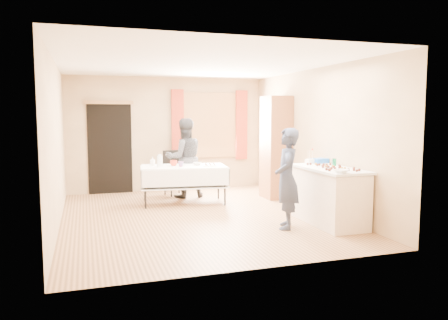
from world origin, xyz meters
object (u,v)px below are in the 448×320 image
object	(u,v)px
girl	(287,179)
party_table	(184,181)
cabinet	(276,147)
chair	(175,182)
woman	(184,158)
counter	(329,196)

from	to	relation	value
girl	party_table	bearing A→B (deg)	-131.04
cabinet	party_table	distance (m)	2.07
chair	woman	size ratio (longest dim) A/B	0.58
counter	chair	xyz separation A→B (m)	(-1.86, 3.25, -0.16)
girl	woman	size ratio (longest dim) A/B	0.93
woman	counter	bearing A→B (deg)	117.82
party_table	woman	world-z (taller)	woman
counter	girl	size ratio (longest dim) A/B	0.94
party_table	girl	distance (m)	2.60
cabinet	girl	distance (m)	2.51
party_table	cabinet	bearing A→B (deg)	6.60
counter	cabinet	bearing A→B (deg)	87.49
chair	girl	size ratio (longest dim) A/B	0.63
party_table	girl	world-z (taller)	girl
counter	woman	size ratio (longest dim) A/B	0.87
girl	woman	xyz separation A→B (m)	(-0.95, 2.96, 0.06)
chair	woman	xyz separation A→B (m)	(0.14, -0.35, 0.55)
cabinet	counter	bearing A→B (deg)	-92.51
chair	girl	distance (m)	3.51
counter	chair	bearing A→B (deg)	119.81
cabinet	girl	bearing A→B (deg)	-110.57
chair	girl	xyz separation A→B (m)	(1.09, -3.31, 0.49)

